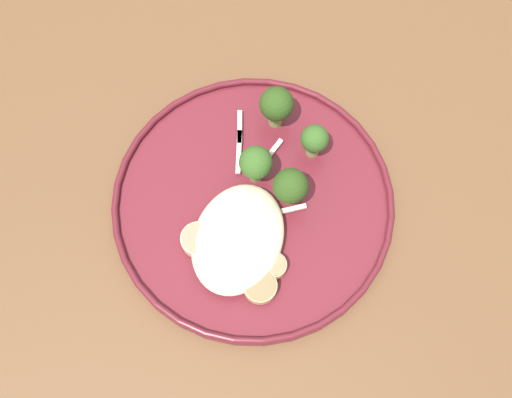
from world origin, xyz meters
name	(u,v)px	position (x,y,z in m)	size (l,w,h in m)	color
ground	(249,337)	(0.00, 0.00, 0.00)	(6.00, 6.00, 0.00)	#2D2B28
wooden_dining_table	(243,259)	(0.00, 0.00, 0.66)	(1.40, 1.00, 0.74)	brown
dinner_plate	(256,203)	(-0.04, 0.00, 0.75)	(0.29, 0.29, 0.02)	maroon
noodle_bed	(234,237)	(0.01, 0.00, 0.76)	(0.12, 0.09, 0.03)	beige
seared_scallop_right_edge	(262,234)	(-0.01, 0.02, 0.76)	(0.03, 0.03, 0.01)	beige
seared_scallop_large_seared	(223,263)	(0.03, -0.01, 0.76)	(0.03, 0.03, 0.01)	beige
seared_scallop_left_edge	(274,265)	(0.02, 0.04, 0.76)	(0.03, 0.03, 0.01)	#E5C689
seared_scallop_rear_pale	(238,232)	(0.00, 0.00, 0.76)	(0.03, 0.03, 0.01)	beige
seared_scallop_half_hidden	(225,217)	(-0.01, -0.02, 0.76)	(0.02, 0.02, 0.01)	beige
seared_scallop_center_golden	(198,240)	(0.02, -0.04, 0.76)	(0.03, 0.03, 0.02)	beige
seared_scallop_on_noodles	(260,287)	(0.05, 0.04, 0.76)	(0.03, 0.03, 0.01)	#DBB77A
broccoli_floret_near_rim	(256,163)	(-0.07, -0.01, 0.78)	(0.03, 0.03, 0.05)	#89A356
broccoli_floret_beside_noodles	(276,105)	(-0.13, -0.01, 0.79)	(0.04, 0.04, 0.06)	#7A994C
broccoli_floret_split_head	(290,186)	(-0.05, 0.03, 0.79)	(0.04, 0.04, 0.06)	#7A994C
broccoli_floret_small_sprig	(314,140)	(-0.11, 0.04, 0.78)	(0.03, 0.03, 0.05)	#89A356
onion_sliver_pale_crescent	(278,212)	(-0.03, 0.03, 0.75)	(0.06, 0.01, 0.00)	silver
onion_sliver_long_sliver	(239,152)	(-0.09, -0.03, 0.75)	(0.05, 0.01, 0.00)	silver
onion_sliver_short_strip	(268,156)	(-0.09, 0.00, 0.75)	(0.05, 0.01, 0.00)	silver
onion_sliver_curled_piece	(240,127)	(-0.11, -0.04, 0.75)	(0.04, 0.01, 0.00)	silver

